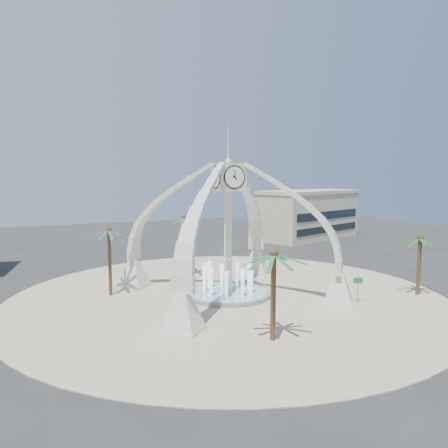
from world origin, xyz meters
name	(u,v)px	position (x,y,z in m)	size (l,w,h in m)	color
ground	(228,296)	(0.00, 0.00, 0.00)	(140.00, 140.00, 0.00)	#282828
plaza	(228,296)	(0.00, 0.00, 0.03)	(40.00, 40.00, 0.06)	#C7B894
clock_tower	(228,227)	(0.00, 0.00, 6.49)	(17.94, 17.94, 16.30)	beige
fountain	(228,293)	(0.00, 0.00, 0.29)	(8.00, 8.00, 3.62)	gray
building_ne	(309,214)	(30.00, 28.00, 4.31)	(21.87, 14.17, 8.60)	beige
palm_east	(420,239)	(16.19, -7.46, 5.38)	(4.54, 4.54, 6.18)	brown
palm_west	(109,231)	(-9.85, 4.88, 6.09)	(4.34, 4.34, 6.86)	brown
palm_north	(184,218)	(-0.94, 8.95, 6.54)	(4.48, 4.48, 7.43)	brown
palm_south	(274,255)	(-2.14, -11.27, 5.91)	(4.46, 4.46, 6.76)	brown
street_sign	(358,284)	(9.23, -7.04, 1.75)	(0.84, 0.36, 2.44)	slate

